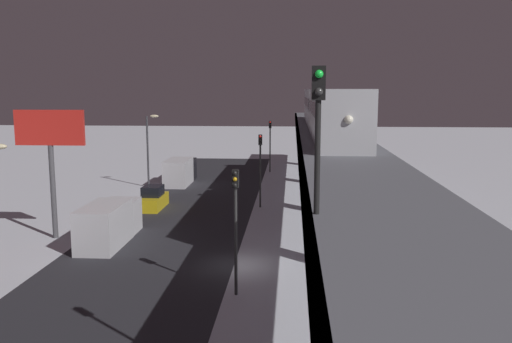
# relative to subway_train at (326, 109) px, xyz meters

# --- Properties ---
(ground_plane) EXTENTS (240.00, 240.00, 0.00)m
(ground_plane) POSITION_rel_subway_train_xyz_m (6.11, 15.62, -8.66)
(ground_plane) COLOR silver
(avenue_asphalt) EXTENTS (11.00, 98.16, 0.01)m
(avenue_asphalt) POSITION_rel_subway_train_xyz_m (11.70, 15.62, -8.66)
(avenue_asphalt) COLOR #28282D
(avenue_asphalt) RESTS_ON ground_plane
(elevated_railway) EXTENTS (5.00, 98.16, 6.88)m
(elevated_railway) POSITION_rel_subway_train_xyz_m (0.09, 15.62, -2.76)
(elevated_railway) COLOR slate
(elevated_railway) RESTS_ON ground_plane
(subway_train) EXTENTS (2.94, 36.87, 3.40)m
(subway_train) POSITION_rel_subway_train_xyz_m (0.00, 0.00, 0.00)
(subway_train) COLOR #B7BABF
(subway_train) RESTS_ON elevated_railway
(rail_signal) EXTENTS (0.36, 0.41, 4.00)m
(rail_signal) POSITION_rel_subway_train_xyz_m (2.16, 31.37, 0.95)
(rail_signal) COLOR black
(rail_signal) RESTS_ON elevated_railway
(sedan_yellow_2) EXTENTS (1.80, 4.36, 1.97)m
(sedan_yellow_2) POSITION_rel_subway_train_xyz_m (14.90, 0.70, -7.86)
(sedan_yellow_2) COLOR gold
(sedan_yellow_2) RESTS_ON ground_plane
(box_truck) EXTENTS (2.40, 7.40, 2.80)m
(box_truck) POSITION_rel_subway_train_xyz_m (15.10, 11.32, -7.31)
(box_truck) COLOR silver
(box_truck) RESTS_ON ground_plane
(delivery_van) EXTENTS (2.40, 7.40, 2.80)m
(delivery_van) POSITION_rel_subway_train_xyz_m (15.10, -11.79, -7.31)
(delivery_van) COLOR black
(delivery_van) RESTS_ON ground_plane
(traffic_light_near) EXTENTS (0.32, 0.44, 6.40)m
(traffic_light_near) POSITION_rel_subway_train_xyz_m (5.60, 20.08, -4.47)
(traffic_light_near) COLOR #2D2D2D
(traffic_light_near) RESTS_ON ground_plane
(traffic_light_mid) EXTENTS (0.32, 0.44, 6.40)m
(traffic_light_mid) POSITION_rel_subway_train_xyz_m (5.60, -0.34, -4.47)
(traffic_light_mid) COLOR #2D2D2D
(traffic_light_mid) RESTS_ON ground_plane
(traffic_light_far) EXTENTS (0.32, 0.44, 6.40)m
(traffic_light_far) POSITION_rel_subway_train_xyz_m (5.60, -20.76, -4.47)
(traffic_light_far) COLOR #2D2D2D
(traffic_light_far) RESTS_ON ground_plane
(commercial_billboard) EXTENTS (4.80, 0.36, 8.90)m
(commercial_billboard) POSITION_rel_subway_train_xyz_m (19.28, 10.45, -1.83)
(commercial_billboard) COLOR #4C4C51
(commercial_billboard) RESTS_ON ground_plane
(street_lamp_far) EXTENTS (1.35, 0.44, 7.65)m
(street_lamp_far) POSITION_rel_subway_train_xyz_m (17.77, -9.38, -3.85)
(street_lamp_far) COLOR #38383D
(street_lamp_far) RESTS_ON ground_plane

